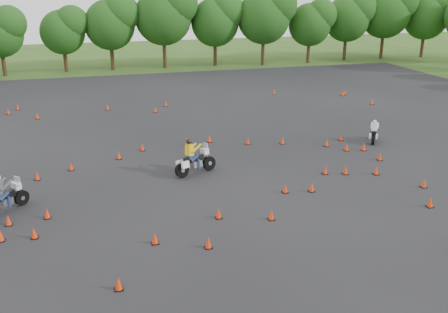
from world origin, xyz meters
TOP-DOWN VIEW (x-y plane):
  - ground at (0.00, 0.00)m, footprint 140.00×140.00m
  - asphalt_pad at (0.00, 6.00)m, footprint 62.00×62.00m
  - treeline at (1.66, 34.81)m, footprint 87.47×32.03m
  - traffic_cones at (-0.10, 5.62)m, footprint 36.46×33.39m
  - rider_grey at (-10.76, 2.65)m, footprint 2.31×2.21m
  - rider_yellow at (-1.31, 4.93)m, footprint 2.69×1.72m
  - rider_white at (11.20, 7.48)m, footprint 1.60×1.94m

SIDE VIEW (x-z plane):
  - ground at x=0.00m, z-range 0.00..0.00m
  - asphalt_pad at x=0.00m, z-range 0.01..0.01m
  - traffic_cones at x=-0.10m, z-range 0.01..0.46m
  - rider_white at x=11.20m, z-range 0.00..1.51m
  - rider_grey at x=-10.76m, z-range 0.00..1.89m
  - rider_yellow at x=-1.31m, z-range 0.00..2.00m
  - treeline at x=1.66m, z-range -0.62..9.88m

